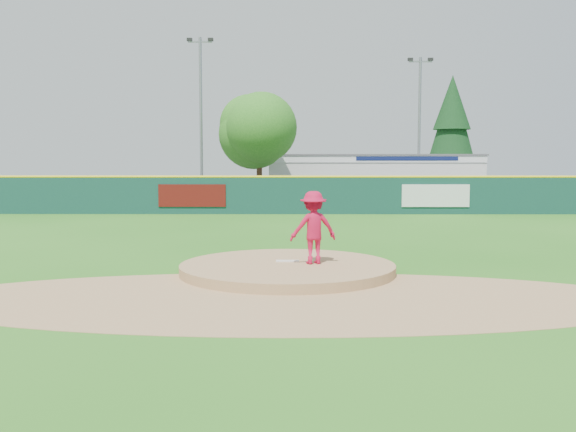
{
  "coord_description": "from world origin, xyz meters",
  "views": [
    {
      "loc": [
        0.13,
        -16.23,
        2.9
      ],
      "look_at": [
        0.0,
        2.0,
        1.3
      ],
      "focal_mm": 40.0,
      "sensor_mm": 36.0,
      "label": 1
    }
  ],
  "objects_px": {
    "deciduous_tree": "(259,134)",
    "playground_slide": "(44,195)",
    "light_pole_left": "(201,113)",
    "pool_building_grp": "(371,176)",
    "conifer_tree": "(452,127)",
    "light_pole_right": "(419,122)",
    "van": "(372,195)",
    "pitcher": "(313,228)"
  },
  "relations": [
    {
      "from": "playground_slide",
      "to": "light_pole_left",
      "type": "bearing_deg",
      "value": 32.87
    },
    {
      "from": "pitcher",
      "to": "light_pole_right",
      "type": "relative_size",
      "value": 0.19
    },
    {
      "from": "playground_slide",
      "to": "pitcher",
      "type": "bearing_deg",
      "value": -54.66
    },
    {
      "from": "playground_slide",
      "to": "light_pole_right",
      "type": "xyz_separation_m",
      "value": [
        23.56,
        7.53,
        4.7
      ]
    },
    {
      "from": "light_pole_left",
      "to": "conifer_tree",
      "type": "bearing_deg",
      "value": 25.35
    },
    {
      "from": "pitcher",
      "to": "pool_building_grp",
      "type": "height_order",
      "value": "pool_building_grp"
    },
    {
      "from": "pool_building_grp",
      "to": "light_pole_left",
      "type": "bearing_deg",
      "value": -157.4
    },
    {
      "from": "light_pole_left",
      "to": "light_pole_right",
      "type": "relative_size",
      "value": 1.1
    },
    {
      "from": "conifer_tree",
      "to": "light_pole_right",
      "type": "bearing_deg",
      "value": -119.74
    },
    {
      "from": "pitcher",
      "to": "deciduous_tree",
      "type": "height_order",
      "value": "deciduous_tree"
    },
    {
      "from": "conifer_tree",
      "to": "van",
      "type": "bearing_deg",
      "value": -122.09
    },
    {
      "from": "deciduous_tree",
      "to": "conifer_tree",
      "type": "bearing_deg",
      "value": 36.25
    },
    {
      "from": "pitcher",
      "to": "van",
      "type": "relative_size",
      "value": 0.37
    },
    {
      "from": "van",
      "to": "playground_slide",
      "type": "xyz_separation_m",
      "value": [
        -19.62,
        -1.88,
        0.13
      ]
    },
    {
      "from": "pool_building_grp",
      "to": "conifer_tree",
      "type": "xyz_separation_m",
      "value": [
        7.0,
        4.01,
        3.88
      ]
    },
    {
      "from": "pool_building_grp",
      "to": "playground_slide",
      "type": "distance_m",
      "value": 23.11
    },
    {
      "from": "light_pole_right",
      "to": "pitcher",
      "type": "bearing_deg",
      "value": -106.06
    },
    {
      "from": "light_pole_left",
      "to": "light_pole_right",
      "type": "xyz_separation_m",
      "value": [
        15.0,
        2.0,
        -0.51
      ]
    },
    {
      "from": "deciduous_tree",
      "to": "light_pole_left",
      "type": "height_order",
      "value": "light_pole_left"
    },
    {
      "from": "van",
      "to": "deciduous_tree",
      "type": "distance_m",
      "value": 8.21
    },
    {
      "from": "playground_slide",
      "to": "pool_building_grp",
      "type": "bearing_deg",
      "value": 27.11
    },
    {
      "from": "pool_building_grp",
      "to": "light_pole_right",
      "type": "relative_size",
      "value": 1.52
    },
    {
      "from": "playground_slide",
      "to": "light_pole_right",
      "type": "bearing_deg",
      "value": 17.73
    },
    {
      "from": "playground_slide",
      "to": "deciduous_tree",
      "type": "bearing_deg",
      "value": 15.7
    },
    {
      "from": "pool_building_grp",
      "to": "conifer_tree",
      "type": "relative_size",
      "value": 1.6
    },
    {
      "from": "playground_slide",
      "to": "light_pole_right",
      "type": "distance_m",
      "value": 25.17
    },
    {
      "from": "conifer_tree",
      "to": "light_pole_right",
      "type": "distance_m",
      "value": 8.06
    },
    {
      "from": "pitcher",
      "to": "deciduous_tree",
      "type": "relative_size",
      "value": 0.25
    },
    {
      "from": "playground_slide",
      "to": "conifer_tree",
      "type": "bearing_deg",
      "value": 27.8
    },
    {
      "from": "van",
      "to": "light_pole_left",
      "type": "relative_size",
      "value": 0.45
    },
    {
      "from": "deciduous_tree",
      "to": "light_pole_left",
      "type": "relative_size",
      "value": 0.67
    },
    {
      "from": "light_pole_left",
      "to": "pitcher",
      "type": "bearing_deg",
      "value": -76.14
    },
    {
      "from": "light_pole_left",
      "to": "playground_slide",
      "type": "bearing_deg",
      "value": -147.13
    },
    {
      "from": "light_pole_right",
      "to": "playground_slide",
      "type": "bearing_deg",
      "value": -162.27
    },
    {
      "from": "deciduous_tree",
      "to": "playground_slide",
      "type": "bearing_deg",
      "value": -164.3
    },
    {
      "from": "deciduous_tree",
      "to": "light_pole_right",
      "type": "relative_size",
      "value": 0.74
    },
    {
      "from": "deciduous_tree",
      "to": "light_pole_right",
      "type": "distance_m",
      "value": 11.75
    },
    {
      "from": "playground_slide",
      "to": "light_pole_left",
      "type": "xyz_separation_m",
      "value": [
        8.56,
        5.53,
        5.21
      ]
    },
    {
      "from": "light_pole_right",
      "to": "van",
      "type": "bearing_deg",
      "value": -124.84
    },
    {
      "from": "pitcher",
      "to": "playground_slide",
      "type": "relative_size",
      "value": 0.62
    },
    {
      "from": "playground_slide",
      "to": "light_pole_right",
      "type": "relative_size",
      "value": 0.3
    },
    {
      "from": "pitcher",
      "to": "light_pole_left",
      "type": "xyz_separation_m",
      "value": [
        -6.66,
        26.98,
        4.87
      ]
    }
  ]
}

